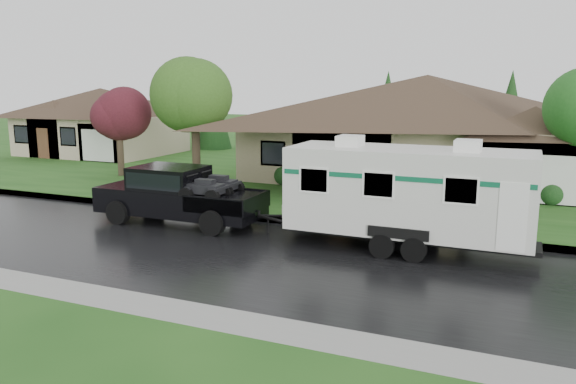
# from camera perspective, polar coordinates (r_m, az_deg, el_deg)

# --- Properties ---
(ground) EXTENTS (140.00, 140.00, 0.00)m
(ground) POSITION_cam_1_polar(r_m,az_deg,el_deg) (19.25, 0.40, -4.99)
(ground) COLOR #214F18
(ground) RESTS_ON ground
(road) EXTENTS (140.00, 8.00, 0.01)m
(road) POSITION_cam_1_polar(r_m,az_deg,el_deg) (17.50, -2.15, -6.63)
(road) COLOR black
(road) RESTS_ON ground
(curb) EXTENTS (140.00, 0.50, 0.15)m
(curb) POSITION_cam_1_polar(r_m,az_deg,el_deg) (21.25, 2.75, -3.26)
(curb) COLOR gray
(curb) RESTS_ON ground
(lawn) EXTENTS (140.00, 26.00, 0.15)m
(lawn) POSITION_cam_1_polar(r_m,az_deg,el_deg) (33.27, 10.45, 1.77)
(lawn) COLOR #214F18
(lawn) RESTS_ON ground
(house_main) EXTENTS (19.44, 10.80, 6.90)m
(house_main) POSITION_cam_1_polar(r_m,az_deg,el_deg) (31.33, 14.32, 7.53)
(house_main) COLOR gray
(house_main) RESTS_ON lawn
(house_far) EXTENTS (10.80, 8.64, 5.80)m
(house_far) POSITION_cam_1_polar(r_m,az_deg,el_deg) (43.89, -18.30, 7.40)
(house_far) COLOR #C2AD90
(house_far) RESTS_ON lawn
(tree_left_green) EXTENTS (3.92, 3.92, 6.49)m
(tree_left_green) POSITION_cam_1_polar(r_m,az_deg,el_deg) (29.42, -9.49, 9.59)
(tree_left_green) COLOR #382B1E
(tree_left_green) RESTS_ON lawn
(tree_red) EXTENTS (3.03, 3.03, 5.02)m
(tree_red) POSITION_cam_1_polar(r_m,az_deg,el_deg) (32.93, -16.87, 7.61)
(tree_red) COLOR #382B1E
(tree_red) RESTS_ON lawn
(shrub_row) EXTENTS (13.60, 1.00, 1.00)m
(shrub_row) POSITION_cam_1_polar(r_m,az_deg,el_deg) (27.26, 11.92, 0.93)
(shrub_row) COLOR #143814
(shrub_row) RESTS_ON lawn
(pickup_truck) EXTENTS (6.54, 2.49, 2.18)m
(pickup_truck) POSITION_cam_1_polar(r_m,az_deg,el_deg) (21.87, -11.25, -0.11)
(pickup_truck) COLOR black
(pickup_truck) RESTS_ON ground
(travel_trailer) EXTENTS (8.07, 2.84, 3.62)m
(travel_trailer) POSITION_cam_1_polar(r_m,az_deg,el_deg) (18.32, 12.11, 0.11)
(travel_trailer) COLOR silver
(travel_trailer) RESTS_ON ground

